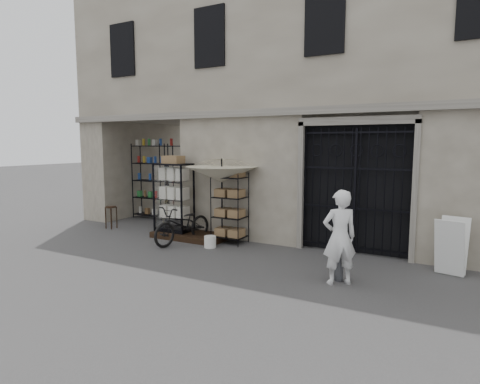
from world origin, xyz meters
The scene contains 15 objects.
ground centered at (0.00, 0.00, 0.00)m, with size 80.00×80.00×0.00m, color black.
main_building centered at (0.00, 4.00, 4.50)m, with size 14.00×4.00×9.00m, color #9F9684.
shop_recess centered at (-4.50, 2.80, 1.50)m, with size 3.00×1.70×3.00m, color black.
shop_shelving centered at (-4.55, 3.30, 1.25)m, with size 2.70×0.50×2.50m, color black.
iron_gate centered at (1.75, 2.28, 1.50)m, with size 2.50×0.21×3.00m.
step_platform centered at (-2.40, 1.55, 0.07)m, with size 2.00×0.90×0.15m, color black.
display_cabinet centered at (-2.91, 1.54, 0.97)m, with size 1.03×0.78×1.98m.
wire_rack centered at (-1.23, 1.64, 0.87)m, with size 0.82×0.61×1.78m.
market_umbrella centered at (-1.44, 1.62, 1.84)m, with size 1.80×1.83×2.56m.
white_bucket centered at (-1.42, 1.02, 0.14)m, with size 0.29×0.29×0.28m, color silver.
bicycle centered at (-2.25, 1.06, 0.00)m, with size 0.64×0.97×1.84m, color black.
wooden_stool centered at (-5.19, 1.48, 0.35)m, with size 0.32×0.32×0.66m.
steel_bollard centered at (1.94, 0.15, 0.44)m, with size 0.16×0.16×0.88m, color #52545A.
shopkeeper centered at (1.98, 0.00, 0.00)m, with size 0.62×1.70×0.41m, color silver.
easel_sign centered at (3.73, 1.50, 0.56)m, with size 0.62×0.68×1.08m.
Camera 1 is at (3.75, -6.96, 2.51)m, focal length 30.00 mm.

